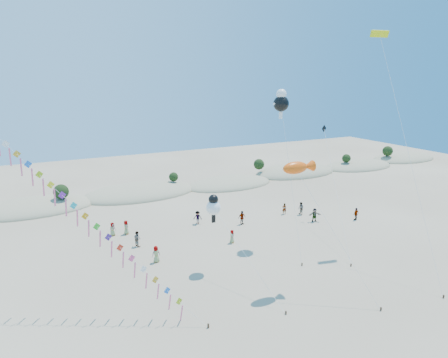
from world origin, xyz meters
TOP-DOWN VIEW (x-y plane):
  - dune_ridge at (1.06, 45.14)m, footprint 145.30×11.49m
  - kite_train at (-14.00, 17.57)m, footprint 19.61×17.50m
  - fish_kite at (6.30, 11.25)m, footprint 5.24×7.79m
  - cartoon_kite_low at (0.68, 16.94)m, footprint 2.67×10.65m
  - cartoon_kite_high at (10.86, 20.91)m, footprint 3.06×8.67m
  - parafoil_kite at (20.23, 16.32)m, footprint 5.22×14.19m
  - dark_kite at (18.57, 20.84)m, footprint 8.10×14.34m
  - beachgoers at (6.72, 25.04)m, footprint 31.63×9.80m

SIDE VIEW (x-z plane):
  - dune_ridge at x=1.06m, z-range -2.67..2.90m
  - beachgoers at x=6.72m, z-range -0.04..1.79m
  - cartoon_kite_low at x=0.68m, z-range 2.65..10.31m
  - dark_kite at x=18.57m, z-range 2.22..14.77m
  - kite_train at x=-14.00m, z-range 0.42..21.44m
  - fish_kite at x=6.30m, z-range 5.18..16.70m
  - cartoon_kite_high at x=10.86m, z-range 7.29..24.72m
  - parafoil_kite at x=20.23m, z-range 10.76..34.33m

